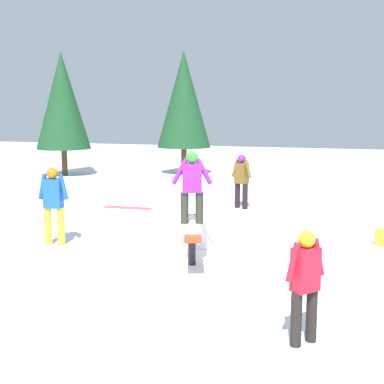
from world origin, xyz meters
TOP-DOWN VIEW (x-y plane):
  - ground_plane at (0.00, 0.00)m, footprint 60.00×60.00m
  - rail_feature at (0.00, 0.00)m, footprint 2.03×0.89m
  - snow_kicker_ramp at (-1.82, -0.59)m, footprint 2.17×1.98m
  - main_rider_on_rail at (0.00, 0.00)m, footprint 1.46×0.73m
  - bystander_brown at (-5.71, -0.30)m, footprint 0.41×0.66m
  - bystander_red at (2.77, 2.26)m, footprint 0.51×0.45m
  - bystander_blue at (-0.53, -3.15)m, footprint 0.27×0.66m
  - loose_snowboard_coral at (-4.77, -3.39)m, footprint 0.32×1.42m
  - backpack_on_snow at (-2.44, 3.40)m, footprint 0.37×0.36m
  - pine_tree_near at (-10.94, -9.02)m, footprint 2.26×2.26m
  - pine_tree_far at (-13.00, -4.37)m, footprint 2.30×2.30m

SIDE VIEW (x-z plane):
  - ground_plane at x=0.00m, z-range 0.00..0.00m
  - loose_snowboard_coral at x=-4.77m, z-range 0.00..0.02m
  - backpack_on_snow at x=-2.44m, z-range 0.00..0.34m
  - snow_kicker_ramp at x=-1.82m, z-range 0.00..0.56m
  - rail_feature at x=0.00m, z-range 0.25..0.99m
  - bystander_red at x=2.77m, z-range 0.09..1.48m
  - bystander_brown at x=-5.71m, z-range 0.09..1.62m
  - bystander_blue at x=-0.53m, z-range 0.10..1.72m
  - main_rider_on_rail at x=0.00m, z-range 0.73..2.06m
  - pine_tree_near at x=-10.94m, z-range 0.56..5.69m
  - pine_tree_far at x=-13.00m, z-range 0.57..5.80m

